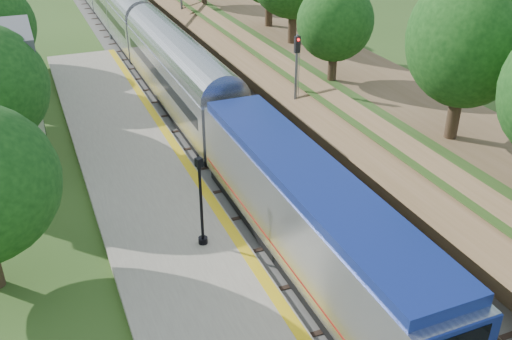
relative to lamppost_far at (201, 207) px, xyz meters
name	(u,v)px	position (x,y,z in m)	size (l,w,h in m)	color
trackbed	(134,26)	(5.99, 44.75, -2.36)	(9.50, 170.00, 0.28)	#4C4944
platform	(175,243)	(-1.21, 0.75, -2.24)	(6.40, 68.00, 0.38)	gray
yellow_stripe	(230,227)	(1.64, 0.75, -2.04)	(0.55, 68.00, 0.01)	gold
embankment	(202,3)	(14.34, 44.75, -0.47)	(10.64, 170.00, 11.70)	brown
trees_behind_platform	(23,145)	(-7.18, 5.42, 2.10)	(7.82, 53.32, 7.21)	#332316
lamppost_far	(201,207)	(0.00, 0.00, 0.00)	(0.45, 0.45, 4.59)	black
signal_farside	(296,73)	(10.19, 10.86, 1.80)	(0.37, 0.29, 6.73)	slate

